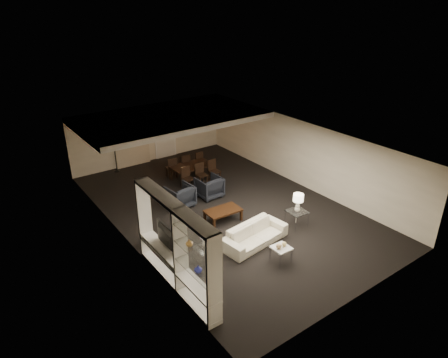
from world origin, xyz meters
name	(u,v)px	position (x,y,z in m)	size (l,w,h in m)	color
floor	(224,208)	(0.00, 0.00, 0.00)	(11.00, 11.00, 0.00)	black
ceiling	(224,139)	(0.00, 0.00, 2.50)	(7.00, 11.00, 0.02)	silver
wall_back	(150,133)	(0.00, 5.50, 1.25)	(7.00, 0.02, 2.50)	beige
wall_front	(364,254)	(0.00, -5.50, 1.25)	(7.00, 0.02, 2.50)	beige
wall_left	(124,204)	(-3.50, 0.00, 1.25)	(0.02, 11.00, 2.50)	beige
wall_right	(299,153)	(3.50, 0.00, 1.25)	(0.02, 11.00, 2.50)	beige
ceiling_soffit	(171,117)	(0.00, 3.50, 2.40)	(7.00, 4.00, 0.20)	silver
curtains	(131,138)	(-0.90, 5.42, 1.20)	(1.50, 0.12, 2.40)	beige
door	(165,135)	(0.70, 5.47, 1.05)	(0.90, 0.05, 2.10)	silver
painting	(192,118)	(2.10, 5.46, 1.55)	(0.95, 0.04, 0.65)	#142D38
media_unit	(175,246)	(-3.31, -2.60, 1.18)	(0.38, 3.40, 2.35)	white
pendant_light	(178,128)	(0.30, 3.50, 1.92)	(0.52, 0.52, 0.24)	#D8591E
sofa	(255,235)	(-0.53, -2.28, 0.30)	(2.07, 0.81, 0.60)	beige
coffee_table	(223,215)	(-0.53, -0.68, 0.20)	(1.14, 0.66, 0.41)	black
armchair_left	(180,196)	(-1.13, 1.02, 0.39)	(0.82, 0.85, 0.77)	black
armchair_right	(209,187)	(0.07, 1.02, 0.39)	(0.82, 0.85, 0.77)	black
side_table_left	(206,256)	(-2.23, -2.28, 0.27)	(0.57, 0.57, 0.53)	silver
side_table_right	(297,219)	(1.17, -2.28, 0.27)	(0.57, 0.57, 0.53)	silver
table_lamp_left	(206,238)	(-2.23, -2.28, 0.82)	(0.32, 0.32, 0.59)	beige
table_lamp_right	(298,203)	(1.17, -2.28, 0.82)	(0.32, 0.32, 0.59)	#EDE3C8
marble_table	(281,255)	(-0.53, -3.38, 0.24)	(0.47, 0.47, 0.47)	silver
gold_gourd_a	(279,246)	(-0.63, -3.38, 0.55)	(0.15, 0.15, 0.15)	tan
gold_gourd_b	(284,244)	(-0.43, -3.38, 0.54)	(0.13, 0.13, 0.13)	#E6CB7A
television	(164,238)	(-3.28, -1.97, 1.06)	(0.14, 1.09, 0.63)	black
vase_blue	(198,269)	(-3.31, -3.63, 1.15)	(0.17, 0.17, 0.18)	#252BA1
vase_amber	(189,243)	(-3.31, -3.28, 1.65)	(0.16, 0.16, 0.17)	#B8853D
floor_speaker	(144,229)	(-3.20, -0.51, 0.56)	(0.12, 0.12, 1.13)	black
dining_table	(193,172)	(0.40, 2.68, 0.29)	(1.64, 0.91, 0.58)	black
chair_nl	(188,178)	(-0.20, 2.03, 0.43)	(0.40, 0.40, 0.86)	black
chair_nm	(202,174)	(0.40, 2.03, 0.43)	(0.40, 0.40, 0.86)	black
chair_nr	(215,171)	(1.00, 2.03, 0.43)	(0.40, 0.40, 0.86)	black
chair_fl	(171,167)	(-0.20, 3.33, 0.43)	(0.40, 0.40, 0.86)	black
chair_fm	(184,164)	(0.40, 3.33, 0.43)	(0.40, 0.40, 0.86)	black
chair_fr	(197,161)	(1.00, 3.33, 0.43)	(0.40, 0.40, 0.86)	black
floor_lamp	(115,153)	(-1.76, 5.20, 0.78)	(0.23, 0.23, 1.57)	black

